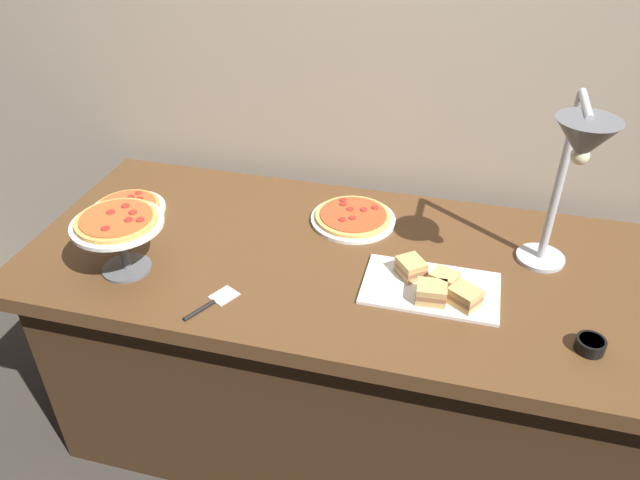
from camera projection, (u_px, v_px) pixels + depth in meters
ground_plane at (338, 424)px, 2.24m from camera, size 8.00×8.00×0.00m
back_wall at (379, 58)px, 1.96m from camera, size 4.40×0.04×2.40m
buffet_table at (340, 348)px, 2.02m from camera, size 1.90×0.84×0.76m
heat_lamp at (577, 156)px, 1.45m from camera, size 0.15×0.32×0.53m
pizza_plate_front at (353, 218)px, 1.97m from camera, size 0.27×0.27×0.03m
pizza_plate_center at (128, 208)px, 2.02m from camera, size 0.24×0.24×0.03m
pizza_plate_raised_stand at (118, 227)px, 1.68m from camera, size 0.25×0.25×0.18m
sandwich_platter at (434, 286)px, 1.66m from camera, size 0.37×0.22×0.06m
sauce_cup_near at (590, 344)px, 1.48m from camera, size 0.07×0.07×0.03m
serving_spatula at (212, 303)px, 1.63m from camera, size 0.11×0.17×0.01m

